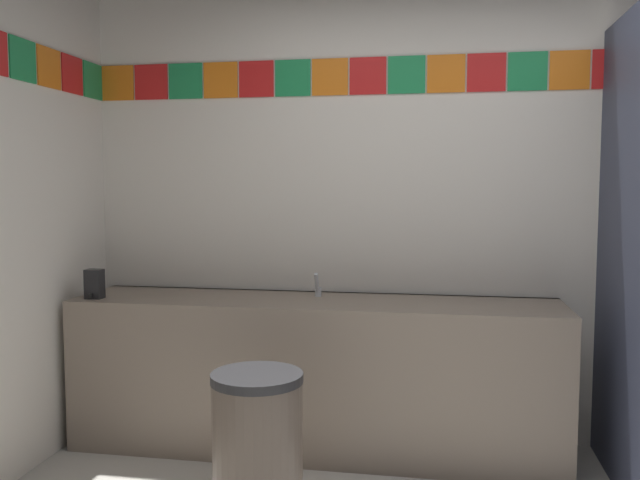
# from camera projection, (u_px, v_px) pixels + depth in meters

# --- Properties ---
(wall_back) EXTENTS (4.30, 0.09, 2.87)m
(wall_back) POSITION_uv_depth(u_px,v_px,m) (464.00, 185.00, 3.70)
(wall_back) COLOR silver
(wall_back) RESTS_ON ground_plane
(vanity_counter) EXTENTS (2.62, 0.57, 0.82)m
(vanity_counter) POSITION_uv_depth(u_px,v_px,m) (315.00, 373.00, 3.61)
(vanity_counter) COLOR gray
(vanity_counter) RESTS_ON ground_plane
(faucet_center) EXTENTS (0.04, 0.10, 0.14)m
(faucet_center) POSITION_uv_depth(u_px,v_px,m) (318.00, 288.00, 3.66)
(faucet_center) COLOR silver
(faucet_center) RESTS_ON vanity_counter
(soap_dispenser) EXTENTS (0.09, 0.09, 0.16)m
(soap_dispenser) POSITION_uv_depth(u_px,v_px,m) (94.00, 284.00, 3.61)
(soap_dispenser) COLOR black
(soap_dispenser) RESTS_ON vanity_counter
(trash_bin) EXTENTS (0.40, 0.40, 0.63)m
(trash_bin) POSITION_uv_depth(u_px,v_px,m) (258.00, 445.00, 2.87)
(trash_bin) COLOR brown
(trash_bin) RESTS_ON ground_plane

